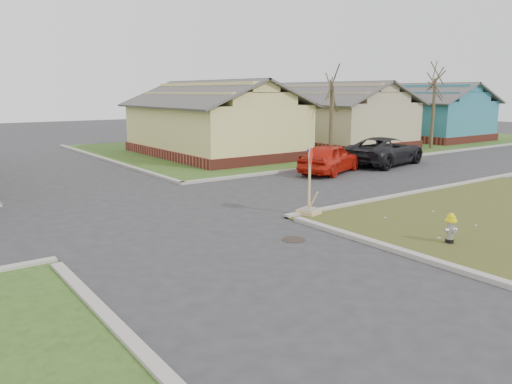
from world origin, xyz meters
TOP-DOWN VIEW (x-y plane):
  - ground at (0.00, 0.00)m, footprint 120.00×120.00m
  - verge_far_right at (22.00, 18.00)m, footprint 37.00×19.00m
  - curbs at (0.00, 5.00)m, footprint 80.00×40.00m
  - manhole at (2.20, -0.50)m, footprint 0.64×0.64m
  - side_house_yellow at (10.00, 16.50)m, footprint 7.60×11.60m
  - side_house_tan at (20.00, 16.50)m, footprint 7.60×11.60m
  - side_house_teal at (30.00, 16.50)m, footprint 7.60×11.60m
  - tree_mid_right at (14.00, 10.20)m, footprint 0.22×0.22m
  - tree_far_right at (24.00, 10.50)m, footprint 0.22×0.22m
  - fire_hydrant at (5.25, -3.23)m, footprint 0.30×0.30m
  - stop_sign at (4.35, 1.28)m, footprint 0.63×0.62m
  - red_sedan at (10.93, 7.11)m, footprint 4.65×3.19m
  - dark_pickup at (15.40, 7.41)m, footprint 5.85×3.56m

SIDE VIEW (x-z plane):
  - ground at x=0.00m, z-range 0.00..0.00m
  - curbs at x=0.00m, z-range -0.06..0.06m
  - manhole at x=2.20m, z-range 0.00..0.01m
  - verge_far_right at x=22.00m, z-range 0.00..0.05m
  - fire_hydrant at x=5.25m, z-range 0.09..0.89m
  - stop_sign at x=4.35m, z-range -0.59..1.65m
  - red_sedan at x=10.93m, z-range 0.00..1.47m
  - dark_pickup at x=15.40m, z-range 0.00..1.52m
  - tree_mid_right at x=14.00m, z-range 0.05..4.25m
  - side_house_yellow at x=10.00m, z-range -0.16..4.54m
  - side_house_tan at x=20.00m, z-range -0.16..4.54m
  - side_house_teal at x=30.00m, z-range -0.16..4.54m
  - tree_far_right at x=24.00m, z-range 0.05..4.81m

